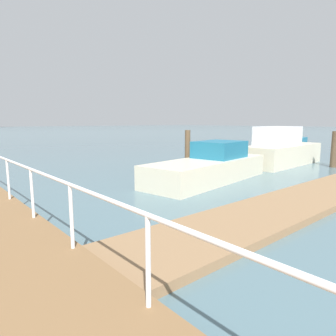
# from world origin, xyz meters

# --- Properties ---
(ground_plane) EXTENTS (300.00, 300.00, 0.00)m
(ground_plane) POSITION_xyz_m (0.00, 20.00, 0.00)
(ground_plane) COLOR slate
(floating_dock) EXTENTS (14.19, 2.00, 0.18)m
(floating_dock) POSITION_xyz_m (3.60, 9.77, 0.09)
(floating_dock) COLOR #93704C
(floating_dock) RESTS_ON ground_plane
(boardwalk_railing) EXTENTS (0.06, 22.46, 1.08)m
(boardwalk_railing) POSITION_xyz_m (-3.15, 7.22, 1.26)
(boardwalk_railing) COLOR white
(boardwalk_railing) RESTS_ON boardwalk
(dock_piling_0) EXTENTS (0.33, 0.33, 1.93)m
(dock_piling_0) POSITION_xyz_m (12.12, 12.07, 0.96)
(dock_piling_0) COLOR brown
(dock_piling_0) RESTS_ON ground_plane
(dock_piling_2) EXTENTS (0.24, 0.24, 2.05)m
(dock_piling_2) POSITION_xyz_m (4.65, 15.64, 1.02)
(dock_piling_2) COLOR brown
(dock_piling_2) RESTS_ON ground_plane
(moored_boat_1) EXTENTS (6.13, 2.36, 2.17)m
(moored_boat_1) POSITION_xyz_m (10.82, 14.37, 0.83)
(moored_boat_1) COLOR beige
(moored_boat_1) RESTS_ON ground_plane
(moored_boat_2) EXTENTS (4.93, 2.26, 1.88)m
(moored_boat_2) POSITION_xyz_m (17.37, 17.30, 0.72)
(moored_boat_2) COLOR #1E6B8C
(moored_boat_2) RESTS_ON ground_plane
(moored_boat_5) EXTENTS (6.57, 3.04, 1.60)m
(moored_boat_5) POSITION_xyz_m (4.32, 13.95, 0.58)
(moored_boat_5) COLOR beige
(moored_boat_5) RESTS_ON ground_plane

